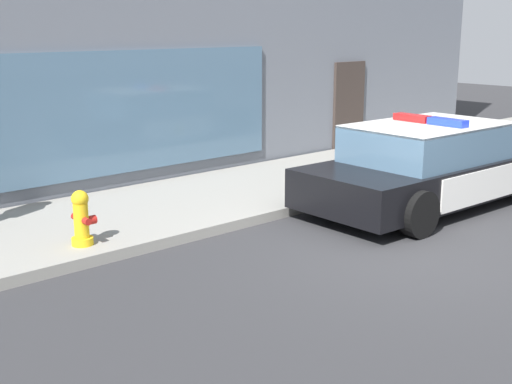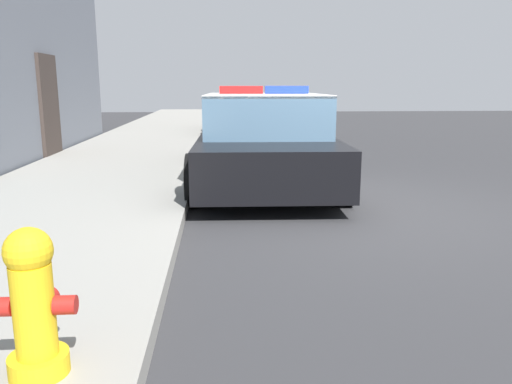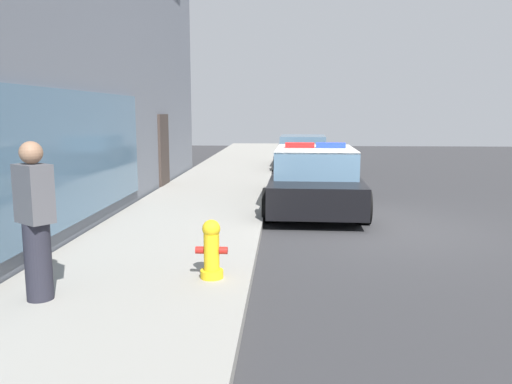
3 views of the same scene
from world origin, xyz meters
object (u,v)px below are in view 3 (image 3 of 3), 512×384
at_px(fire_hydrant, 212,250).
at_px(pedestrian_on_sidewalk, 36,221).
at_px(police_cruiser, 314,179).
at_px(car_down_street, 303,153).

height_order(fire_hydrant, pedestrian_on_sidewalk, pedestrian_on_sidewalk).
relative_size(police_cruiser, pedestrian_on_sidewalk, 2.91).
relative_size(car_down_street, pedestrian_on_sidewalk, 2.60).
bearing_deg(pedestrian_on_sidewalk, car_down_street, -157.45).
bearing_deg(fire_hydrant, car_down_street, -6.63).
xyz_separation_m(police_cruiser, fire_hydrant, (-5.49, 1.55, -0.18)).
relative_size(fire_hydrant, pedestrian_on_sidewalk, 0.42).
relative_size(fire_hydrant, car_down_street, 0.16).
distance_m(police_cruiser, pedestrian_on_sidewalk, 7.14).
bearing_deg(fire_hydrant, police_cruiser, -15.76).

